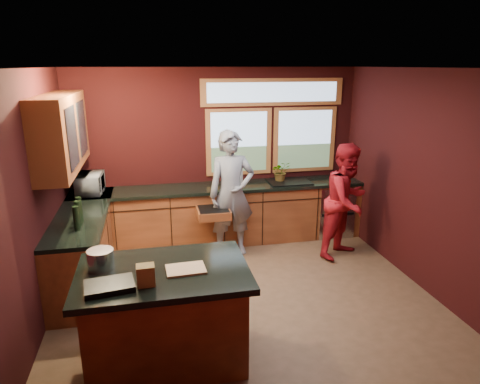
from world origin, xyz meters
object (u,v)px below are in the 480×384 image
object	(u,v)px
cutting_board	(186,269)
person_grey	(231,194)
island	(166,315)
person_red	(347,201)
stock_pot	(101,259)

from	to	relation	value
cutting_board	person_grey	bearing A→B (deg)	69.39
island	cutting_board	distance (m)	0.52
island	cutting_board	bearing A→B (deg)	-14.04
person_red	stock_pot	xyz separation A→B (m)	(-3.24, -1.69, 0.19)
island	cutting_board	xyz separation A→B (m)	(0.20, -0.05, 0.48)
stock_pot	person_grey	bearing A→B (deg)	52.55
island	person_red	xyz separation A→B (m)	(2.69, 1.84, 0.36)
person_red	cutting_board	size ratio (longest dim) A/B	4.81
person_grey	cutting_board	xyz separation A→B (m)	(-0.87, -2.32, 0.03)
person_grey	person_red	distance (m)	1.67
island	person_grey	world-z (taller)	person_grey
island	stock_pot	bearing A→B (deg)	164.74
island	stock_pot	distance (m)	0.80
cutting_board	stock_pot	xyz separation A→B (m)	(-0.75, 0.20, 0.08)
person_red	island	bearing A→B (deg)	-177.65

